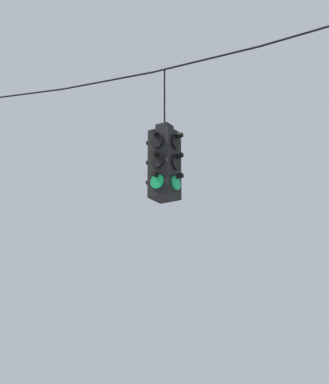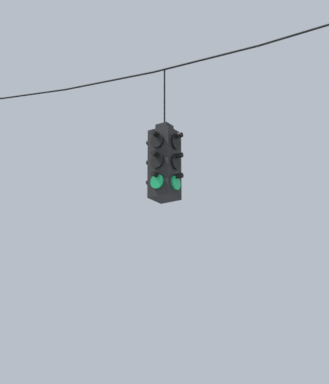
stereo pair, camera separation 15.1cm
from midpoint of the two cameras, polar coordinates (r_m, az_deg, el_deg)
name	(u,v)px [view 2 (the right image)]	position (r m, az deg, el deg)	size (l,w,h in m)	color
span_wire	(318,16)	(10.09, 12.02, 12.96)	(11.89, 0.03, 0.53)	black
traffic_light_over_intersection	(165,163)	(10.38, 0.42, 2.20)	(0.58, 0.58, 1.96)	black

